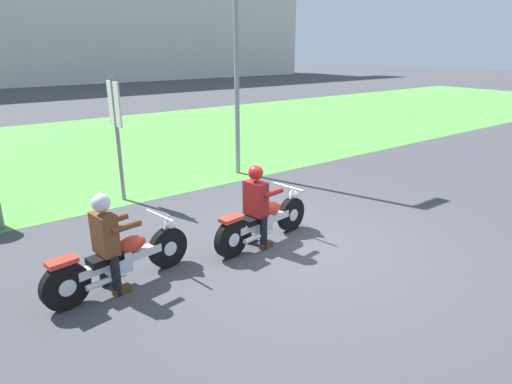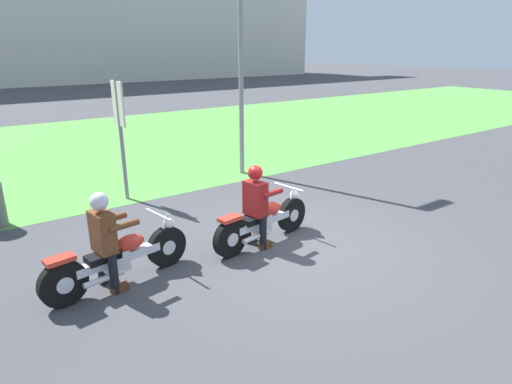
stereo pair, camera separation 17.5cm
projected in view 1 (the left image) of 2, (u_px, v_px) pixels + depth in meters
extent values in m
plane|color=#424247|center=(300.00, 244.00, 7.28)|extent=(120.00, 120.00, 0.00)
cube|color=#549342|center=(106.00, 145.00, 14.50)|extent=(60.00, 12.00, 0.01)
cylinder|color=black|center=(291.00, 214.00, 7.75)|extent=(0.63, 0.21, 0.62)
cylinder|color=silver|center=(291.00, 214.00, 7.75)|extent=(0.23, 0.17, 0.22)
cylinder|color=black|center=(231.00, 239.00, 6.76)|extent=(0.63, 0.21, 0.62)
cylinder|color=silver|center=(231.00, 239.00, 6.76)|extent=(0.23, 0.17, 0.22)
cube|color=silver|center=(263.00, 221.00, 7.23)|extent=(1.17, 0.32, 0.12)
cube|color=silver|center=(261.00, 223.00, 7.20)|extent=(0.35, 0.29, 0.28)
ellipsoid|color=red|center=(271.00, 208.00, 7.30)|extent=(0.47, 0.30, 0.22)
cube|color=black|center=(254.00, 219.00, 7.05)|extent=(0.47, 0.30, 0.10)
cube|color=red|center=(231.00, 219.00, 6.65)|extent=(0.39, 0.25, 0.06)
cylinder|color=silver|center=(290.00, 202.00, 7.64)|extent=(0.26, 0.09, 0.53)
cylinder|color=silver|center=(288.00, 187.00, 7.51)|extent=(0.14, 0.66, 0.04)
sphere|color=white|center=(294.00, 194.00, 7.68)|extent=(0.16, 0.16, 0.16)
cylinder|color=silver|center=(257.00, 237.00, 6.98)|extent=(0.56, 0.16, 0.08)
cylinder|color=black|center=(248.00, 227.00, 7.26)|extent=(0.12, 0.12, 0.56)
cube|color=#593319|center=(251.00, 239.00, 7.38)|extent=(0.25, 0.14, 0.10)
cylinder|color=black|center=(264.00, 234.00, 7.02)|extent=(0.12, 0.12, 0.56)
cube|color=#593319|center=(266.00, 245.00, 7.14)|extent=(0.25, 0.14, 0.10)
cube|color=maroon|center=(256.00, 198.00, 6.96)|extent=(0.28, 0.41, 0.56)
cylinder|color=maroon|center=(258.00, 188.00, 7.20)|extent=(0.43, 0.15, 0.09)
cylinder|color=maroon|center=(273.00, 193.00, 6.98)|extent=(0.43, 0.15, 0.09)
sphere|color=tan|center=(256.00, 175.00, 6.84)|extent=(0.20, 0.20, 0.20)
sphere|color=#B21919|center=(256.00, 173.00, 6.83)|extent=(0.24, 0.24, 0.24)
cylinder|color=black|center=(168.00, 247.00, 6.47)|extent=(0.63, 0.21, 0.62)
cylinder|color=silver|center=(168.00, 247.00, 6.47)|extent=(0.24, 0.17, 0.22)
cylinder|color=black|center=(65.00, 286.00, 5.42)|extent=(0.63, 0.21, 0.62)
cylinder|color=silver|center=(65.00, 286.00, 5.42)|extent=(0.24, 0.17, 0.22)
cube|color=silver|center=(121.00, 260.00, 5.92)|extent=(1.24, 0.33, 0.12)
cube|color=silver|center=(117.00, 262.00, 5.89)|extent=(0.35, 0.29, 0.28)
ellipsoid|color=red|center=(131.00, 244.00, 5.98)|extent=(0.47, 0.30, 0.22)
cube|color=black|center=(105.00, 259.00, 5.74)|extent=(0.47, 0.30, 0.10)
cube|color=red|center=(62.00, 262.00, 5.31)|extent=(0.39, 0.25, 0.06)
cylinder|color=silver|center=(164.00, 233.00, 6.35)|extent=(0.26, 0.09, 0.53)
cylinder|color=silver|center=(160.00, 216.00, 6.23)|extent=(0.14, 0.66, 0.04)
sphere|color=white|center=(170.00, 224.00, 6.39)|extent=(0.16, 0.16, 0.16)
cylinder|color=silver|center=(106.00, 281.00, 5.67)|extent=(0.56, 0.16, 0.08)
cylinder|color=black|center=(103.00, 267.00, 5.95)|extent=(0.12, 0.12, 0.56)
cube|color=#593319|center=(109.00, 280.00, 6.07)|extent=(0.25, 0.14, 0.10)
cylinder|color=black|center=(116.00, 276.00, 5.71)|extent=(0.12, 0.12, 0.56)
cube|color=#593319|center=(122.00, 290.00, 5.83)|extent=(0.25, 0.14, 0.10)
cube|color=brown|center=(105.00, 234.00, 5.65)|extent=(0.28, 0.41, 0.56)
cylinder|color=brown|center=(113.00, 220.00, 5.89)|extent=(0.43, 0.15, 0.09)
cylinder|color=brown|center=(126.00, 227.00, 5.67)|extent=(0.43, 0.15, 0.09)
sphere|color=#D8A884|center=(101.00, 205.00, 5.53)|extent=(0.20, 0.20, 0.20)
sphere|color=silver|center=(101.00, 203.00, 5.52)|extent=(0.24, 0.24, 0.24)
cylinder|color=gray|center=(236.00, 51.00, 10.41)|extent=(0.12, 0.12, 6.12)
cylinder|color=gray|center=(118.00, 141.00, 8.99)|extent=(0.08, 0.08, 2.60)
cube|color=silver|center=(114.00, 104.00, 8.75)|extent=(0.04, 0.60, 0.90)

